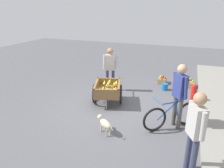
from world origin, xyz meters
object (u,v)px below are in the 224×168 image
object	(u,v)px
vendor_person	(110,66)
plastic_bucket	(165,87)
dog	(105,123)
apple_crate	(190,84)
cyclist_person	(180,91)
fruit_cart	(108,90)
fire_hydrant	(194,94)
bicycle	(172,116)
bystander_person	(196,127)
mixed_fruit_crate	(162,80)

from	to	relation	value
vendor_person	plastic_bucket	bearing A→B (deg)	110.42
vendor_person	plastic_bucket	size ratio (longest dim) A/B	6.33
dog	apple_crate	xyz separation A→B (m)	(-4.16, 1.94, -0.14)
cyclist_person	dog	bearing A→B (deg)	-60.93
fruit_cart	fire_hydrant	size ratio (longest dim) A/B	2.68
bicycle	cyclist_person	world-z (taller)	cyclist_person
fire_hydrant	bystander_person	size ratio (longest dim) A/B	0.40
apple_crate	bystander_person	bearing A→B (deg)	1.05
cyclist_person	mixed_fruit_crate	distance (m)	3.49
fire_hydrant	mixed_fruit_crate	bearing A→B (deg)	-142.46
apple_crate	bystander_person	distance (m)	4.92
vendor_person	fruit_cart	bearing A→B (deg)	16.98
dog	fire_hydrant	world-z (taller)	fire_hydrant
plastic_bucket	apple_crate	world-z (taller)	apple_crate
vendor_person	cyclist_person	bearing A→B (deg)	54.71
fruit_cart	apple_crate	distance (m)	3.57
bicycle	mixed_fruit_crate	size ratio (longest dim) A/B	3.01
vendor_person	apple_crate	xyz separation A→B (m)	(-1.42, 2.85, -0.83)
cyclist_person	plastic_bucket	world-z (taller)	cyclist_person
cyclist_person	apple_crate	xyz separation A→B (m)	(-3.24, 0.28, -0.91)
cyclist_person	fire_hydrant	bearing A→B (deg)	166.47
apple_crate	mixed_fruit_crate	size ratio (longest dim) A/B	1.00
fruit_cart	vendor_person	world-z (taller)	vendor_person
bystander_person	fire_hydrant	bearing A→B (deg)	179.35
mixed_fruit_crate	plastic_bucket	bearing A→B (deg)	15.03
mixed_fruit_crate	fire_hydrant	bearing A→B (deg)	37.54
vendor_person	bicycle	world-z (taller)	vendor_person
fire_hydrant	apple_crate	xyz separation A→B (m)	(-1.54, -0.13, -0.20)
bicycle	bystander_person	bearing A→B (deg)	18.00
cyclist_person	fruit_cart	bearing A→B (deg)	-107.96
fruit_cart	mixed_fruit_crate	bearing A→B (deg)	150.77
plastic_bucket	bystander_person	distance (m)	4.35
vendor_person	bystander_person	world-z (taller)	bystander_person
vendor_person	bicycle	xyz separation A→B (m)	(1.91, 2.45, -0.61)
fruit_cart	mixed_fruit_crate	world-z (taller)	fruit_cart
cyclist_person	dog	xyz separation A→B (m)	(0.92, -1.66, -0.77)
bicycle	mixed_fruit_crate	world-z (taller)	bicycle
vendor_person	cyclist_person	size ratio (longest dim) A/B	0.94
cyclist_person	apple_crate	bearing A→B (deg)	175.01
fire_hydrant	mixed_fruit_crate	size ratio (longest dim) A/B	1.52
vendor_person	fire_hydrant	bearing A→B (deg)	87.75
fruit_cart	cyclist_person	size ratio (longest dim) A/B	1.05
plastic_bucket	mixed_fruit_crate	xyz separation A→B (m)	(-0.73, -0.20, -0.00)
plastic_bucket	mixed_fruit_crate	world-z (taller)	mixed_fruit_crate
fruit_cart	fire_hydrant	bearing A→B (deg)	110.26
cyclist_person	plastic_bucket	bearing A→B (deg)	-166.58
fruit_cart	vendor_person	bearing A→B (deg)	-163.02
fruit_cart	cyclist_person	xyz separation A→B (m)	(0.72, 2.23, 0.59)
cyclist_person	bystander_person	xyz separation A→B (m)	(1.60, 0.37, -0.03)
cyclist_person	plastic_bucket	xyz separation A→B (m)	(-2.54, -0.61, -0.91)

